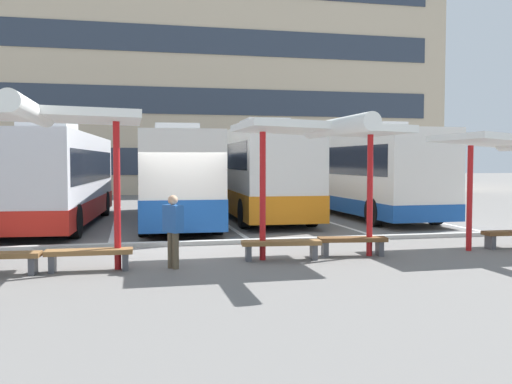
{
  "coord_description": "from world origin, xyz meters",
  "views": [
    {
      "loc": [
        -1.39,
        -15.18,
        2.26
      ],
      "look_at": [
        2.41,
        1.94,
        1.3
      ],
      "focal_mm": 39.87,
      "sensor_mm": 36.0,
      "label": 1
    }
  ],
  "objects_px": {
    "coach_bus_3": "(257,173)",
    "waiting_passenger_0": "(173,227)",
    "coach_bus_1": "(57,179)",
    "coach_bus_2": "(175,179)",
    "bench_5": "(352,242)",
    "waiting_shelter_1": "(39,118)",
    "bench_4": "(281,245)",
    "bench_3": "(89,255)",
    "coach_bus_4": "(362,173)",
    "waiting_shelter_2": "(322,132)"
  },
  "relations": [
    {
      "from": "coach_bus_2",
      "to": "bench_3",
      "type": "height_order",
      "value": "coach_bus_2"
    },
    {
      "from": "bench_5",
      "to": "bench_4",
      "type": "bearing_deg",
      "value": -174.34
    },
    {
      "from": "coach_bus_2",
      "to": "bench_4",
      "type": "relative_size",
      "value": 6.26
    },
    {
      "from": "coach_bus_4",
      "to": "waiting_passenger_0",
      "type": "height_order",
      "value": "coach_bus_4"
    },
    {
      "from": "bench_5",
      "to": "waiting_shelter_2",
      "type": "bearing_deg",
      "value": -160.33
    },
    {
      "from": "coach_bus_4",
      "to": "bench_4",
      "type": "distance_m",
      "value": 11.27
    },
    {
      "from": "coach_bus_3",
      "to": "waiting_passenger_0",
      "type": "xyz_separation_m",
      "value": [
        -4.15,
        -10.41,
        -0.89
      ]
    },
    {
      "from": "coach_bus_4",
      "to": "bench_3",
      "type": "bearing_deg",
      "value": -135.86
    },
    {
      "from": "coach_bus_1",
      "to": "bench_5",
      "type": "bearing_deg",
      "value": -47.21
    },
    {
      "from": "bench_4",
      "to": "waiting_passenger_0",
      "type": "height_order",
      "value": "waiting_passenger_0"
    },
    {
      "from": "coach_bus_1",
      "to": "bench_4",
      "type": "xyz_separation_m",
      "value": [
        5.82,
        -8.41,
        -1.3
      ]
    },
    {
      "from": "coach_bus_4",
      "to": "waiting_passenger_0",
      "type": "bearing_deg",
      "value": -130.37
    },
    {
      "from": "bench_4",
      "to": "waiting_passenger_0",
      "type": "bearing_deg",
      "value": -168.93
    },
    {
      "from": "waiting_shelter_1",
      "to": "waiting_passenger_0",
      "type": "bearing_deg",
      "value": 1.96
    },
    {
      "from": "bench_3",
      "to": "waiting_shelter_2",
      "type": "relative_size",
      "value": 0.4
    },
    {
      "from": "coach_bus_3",
      "to": "waiting_passenger_0",
      "type": "distance_m",
      "value": 11.24
    },
    {
      "from": "waiting_shelter_1",
      "to": "bench_5",
      "type": "relative_size",
      "value": 2.66
    },
    {
      "from": "coach_bus_2",
      "to": "waiting_shelter_2",
      "type": "height_order",
      "value": "coach_bus_2"
    },
    {
      "from": "waiting_shelter_2",
      "to": "bench_5",
      "type": "bearing_deg",
      "value": 19.67
    },
    {
      "from": "bench_3",
      "to": "waiting_shelter_1",
      "type": "bearing_deg",
      "value": -169.16
    },
    {
      "from": "coach_bus_2",
      "to": "bench_5",
      "type": "bearing_deg",
      "value": -68.16
    },
    {
      "from": "waiting_shelter_2",
      "to": "waiting_passenger_0",
      "type": "bearing_deg",
      "value": -174.22
    },
    {
      "from": "coach_bus_4",
      "to": "waiting_shelter_2",
      "type": "xyz_separation_m",
      "value": [
        -5.07,
        -9.59,
        1.15
      ]
    },
    {
      "from": "coach_bus_2",
      "to": "waiting_shelter_1",
      "type": "xyz_separation_m",
      "value": [
        -3.38,
        -9.5,
        1.48
      ]
    },
    {
      "from": "waiting_shelter_2",
      "to": "bench_4",
      "type": "relative_size",
      "value": 2.4
    },
    {
      "from": "coach_bus_1",
      "to": "bench_5",
      "type": "relative_size",
      "value": 6.25
    },
    {
      "from": "waiting_shelter_2",
      "to": "coach_bus_4",
      "type": "bearing_deg",
      "value": 62.14
    },
    {
      "from": "coach_bus_4",
      "to": "waiting_shelter_1",
      "type": "distance_m",
      "value": 14.98
    },
    {
      "from": "coach_bus_2",
      "to": "coach_bus_3",
      "type": "xyz_separation_m",
      "value": [
        3.38,
        0.99,
        0.16
      ]
    },
    {
      "from": "coach_bus_2",
      "to": "waiting_shelter_1",
      "type": "distance_m",
      "value": 10.19
    },
    {
      "from": "coach_bus_3",
      "to": "bench_5",
      "type": "distance_m",
      "value": 9.85
    },
    {
      "from": "coach_bus_1",
      "to": "coach_bus_4",
      "type": "relative_size",
      "value": 0.98
    },
    {
      "from": "bench_5",
      "to": "bench_3",
      "type": "bearing_deg",
      "value": -174.46
    },
    {
      "from": "bench_4",
      "to": "bench_5",
      "type": "height_order",
      "value": "same"
    },
    {
      "from": "coach_bus_3",
      "to": "waiting_passenger_0",
      "type": "height_order",
      "value": "coach_bus_3"
    },
    {
      "from": "coach_bus_1",
      "to": "waiting_shelter_1",
      "type": "bearing_deg",
      "value": -85.29
    },
    {
      "from": "bench_5",
      "to": "waiting_passenger_0",
      "type": "xyz_separation_m",
      "value": [
        -4.28,
        -0.66,
        0.54
      ]
    },
    {
      "from": "bench_3",
      "to": "waiting_passenger_0",
      "type": "relative_size",
      "value": 1.14
    },
    {
      "from": "waiting_shelter_1",
      "to": "bench_3",
      "type": "relative_size",
      "value": 2.53
    },
    {
      "from": "coach_bus_1",
      "to": "waiting_passenger_0",
      "type": "xyz_separation_m",
      "value": [
        3.34,
        -8.9,
        -0.76
      ]
    },
    {
      "from": "coach_bus_1",
      "to": "coach_bus_3",
      "type": "xyz_separation_m",
      "value": [
        7.49,
        1.51,
        0.13
      ]
    },
    {
      "from": "coach_bus_1",
      "to": "coach_bus_2",
      "type": "xyz_separation_m",
      "value": [
        4.12,
        0.52,
        -0.03
      ]
    },
    {
      "from": "waiting_shelter_1",
      "to": "bench_5",
      "type": "bearing_deg",
      "value": 6.24
    },
    {
      "from": "waiting_passenger_0",
      "to": "waiting_shelter_2",
      "type": "bearing_deg",
      "value": 5.78
    },
    {
      "from": "coach_bus_1",
      "to": "coach_bus_4",
      "type": "height_order",
      "value": "coach_bus_4"
    },
    {
      "from": "coach_bus_2",
      "to": "bench_5",
      "type": "relative_size",
      "value": 6.93
    },
    {
      "from": "coach_bus_3",
      "to": "coach_bus_2",
      "type": "bearing_deg",
      "value": -163.65
    },
    {
      "from": "bench_3",
      "to": "waiting_shelter_2",
      "type": "distance_m",
      "value": 5.7
    },
    {
      "from": "coach_bus_3",
      "to": "waiting_shelter_2",
      "type": "relative_size",
      "value": 2.43
    },
    {
      "from": "coach_bus_2",
      "to": "bench_5",
      "type": "distance_m",
      "value": 9.51
    }
  ]
}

